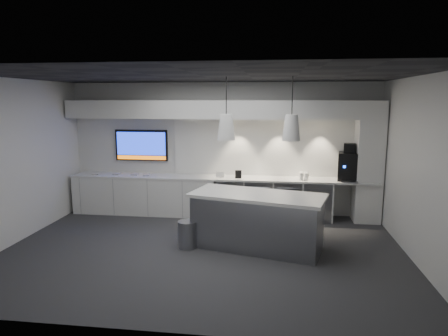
# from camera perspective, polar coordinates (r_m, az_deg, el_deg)

# --- Properties ---
(floor) EXTENTS (7.00, 7.00, 0.00)m
(floor) POSITION_cam_1_polar(r_m,az_deg,el_deg) (7.15, -3.04, -11.74)
(floor) COLOR #2D2E30
(floor) RESTS_ON ground
(ceiling) EXTENTS (7.00, 7.00, 0.00)m
(ceiling) POSITION_cam_1_polar(r_m,az_deg,el_deg) (6.66, -3.28, 13.03)
(ceiling) COLOR black
(ceiling) RESTS_ON wall_back
(wall_back) EXTENTS (7.00, 0.00, 7.00)m
(wall_back) POSITION_cam_1_polar(r_m,az_deg,el_deg) (9.19, -0.29, 2.77)
(wall_back) COLOR silver
(wall_back) RESTS_ON floor
(wall_front) EXTENTS (7.00, 0.00, 7.00)m
(wall_front) POSITION_cam_1_polar(r_m,az_deg,el_deg) (4.37, -9.20, -5.22)
(wall_front) COLOR silver
(wall_front) RESTS_ON floor
(wall_left) EXTENTS (0.00, 7.00, 7.00)m
(wall_left) POSITION_cam_1_polar(r_m,az_deg,el_deg) (8.15, -28.14, 0.71)
(wall_left) COLOR silver
(wall_left) RESTS_ON floor
(wall_right) EXTENTS (0.00, 7.00, 7.00)m
(wall_right) POSITION_cam_1_polar(r_m,az_deg,el_deg) (7.01, 26.24, -0.44)
(wall_right) COLOR silver
(wall_right) RESTS_ON floor
(back_counter) EXTENTS (6.80, 0.65, 0.04)m
(back_counter) POSITION_cam_1_polar(r_m,az_deg,el_deg) (8.97, -0.57, -1.42)
(back_counter) COLOR silver
(back_counter) RESTS_ON left_base_cabinets
(left_base_cabinets) EXTENTS (3.30, 0.63, 0.86)m
(left_base_cabinets) POSITION_cam_1_polar(r_m,az_deg,el_deg) (9.46, -11.14, -3.80)
(left_base_cabinets) COLOR white
(left_base_cabinets) RESTS_ON floor
(fridge_unit_a) EXTENTS (0.60, 0.61, 0.85)m
(fridge_unit_a) POSITION_cam_1_polar(r_m,az_deg,el_deg) (9.04, 1.01, -4.29)
(fridge_unit_a) COLOR gray
(fridge_unit_a) RESTS_ON floor
(fridge_unit_b) EXTENTS (0.60, 0.61, 0.85)m
(fridge_unit_b) POSITION_cam_1_polar(r_m,az_deg,el_deg) (8.99, 5.01, -4.40)
(fridge_unit_b) COLOR gray
(fridge_unit_b) RESTS_ON floor
(fridge_unit_c) EXTENTS (0.60, 0.61, 0.85)m
(fridge_unit_c) POSITION_cam_1_polar(r_m,az_deg,el_deg) (8.99, 9.04, -4.49)
(fridge_unit_c) COLOR gray
(fridge_unit_c) RESTS_ON floor
(fridge_unit_d) EXTENTS (0.60, 0.61, 0.85)m
(fridge_unit_d) POSITION_cam_1_polar(r_m,az_deg,el_deg) (9.03, 13.05, -4.55)
(fridge_unit_d) COLOR gray
(fridge_unit_d) RESTS_ON floor
(backsplash) EXTENTS (4.60, 0.03, 1.30)m
(backsplash) POSITION_cam_1_polar(r_m,az_deg,el_deg) (9.08, 7.22, 2.93)
(backsplash) COLOR white
(backsplash) RESTS_ON wall_back
(soffit) EXTENTS (6.90, 0.60, 0.40)m
(soffit) POSITION_cam_1_polar(r_m,az_deg,el_deg) (8.83, -0.56, 8.34)
(soffit) COLOR white
(soffit) RESTS_ON wall_back
(column) EXTENTS (0.55, 0.55, 2.60)m
(column) POSITION_cam_1_polar(r_m,az_deg,el_deg) (9.05, 19.94, 0.80)
(column) COLOR white
(column) RESTS_ON floor
(wall_tv) EXTENTS (1.25, 0.07, 0.72)m
(wall_tv) POSITION_cam_1_polar(r_m,az_deg,el_deg) (9.57, -11.70, 3.21)
(wall_tv) COLOR black
(wall_tv) RESTS_ON wall_back
(island) EXTENTS (2.50, 1.55, 0.99)m
(island) POSITION_cam_1_polar(r_m,az_deg,el_deg) (7.15, 4.76, -7.52)
(island) COLOR gray
(island) RESTS_ON floor
(bin) EXTENTS (0.37, 0.37, 0.48)m
(bin) POSITION_cam_1_polar(r_m,az_deg,el_deg) (7.25, -5.23, -9.42)
(bin) COLOR gray
(bin) RESTS_ON floor
(coffee_machine) EXTENTS (0.51, 0.67, 0.79)m
(coffee_machine) POSITION_cam_1_polar(r_m,az_deg,el_deg) (8.99, 17.39, 0.40)
(coffee_machine) COLOR black
(coffee_machine) RESTS_ON back_counter
(sign_black) EXTENTS (0.14, 0.05, 0.18)m
(sign_black) POSITION_cam_1_polar(r_m,az_deg,el_deg) (8.81, 2.06, -0.90)
(sign_black) COLOR black
(sign_black) RESTS_ON back_counter
(sign_white) EXTENTS (0.18, 0.05, 0.14)m
(sign_white) POSITION_cam_1_polar(r_m,az_deg,el_deg) (8.89, -0.58, -0.92)
(sign_white) COLOR silver
(sign_white) RESTS_ON back_counter
(cup_cluster) EXTENTS (0.19, 0.19, 0.16)m
(cup_cluster) POSITION_cam_1_polar(r_m,az_deg,el_deg) (8.79, 11.34, -1.16)
(cup_cluster) COLOR white
(cup_cluster) RESTS_ON back_counter
(tray_a) EXTENTS (0.19, 0.19, 0.02)m
(tray_a) POSITION_cam_1_polar(r_m,az_deg,el_deg) (9.73, -17.85, -0.81)
(tray_a) COLOR #9F9F9F
(tray_a) RESTS_ON back_counter
(tray_b) EXTENTS (0.18, 0.18, 0.02)m
(tray_b) POSITION_cam_1_polar(r_m,az_deg,el_deg) (9.59, -15.05, -0.82)
(tray_b) COLOR #9F9F9F
(tray_b) RESTS_ON back_counter
(tray_c) EXTENTS (0.17, 0.17, 0.02)m
(tray_c) POSITION_cam_1_polar(r_m,az_deg,el_deg) (9.42, -12.67, -0.92)
(tray_c) COLOR #9F9F9F
(tray_c) RESTS_ON back_counter
(tray_d) EXTENTS (0.17, 0.17, 0.02)m
(tray_d) POSITION_cam_1_polar(r_m,az_deg,el_deg) (9.29, -10.88, -1.00)
(tray_d) COLOR #9F9F9F
(tray_d) RESTS_ON back_counter
(pendant_left) EXTENTS (0.31, 0.31, 1.14)m
(pendant_left) POSITION_cam_1_polar(r_m,az_deg,el_deg) (6.90, 0.32, 5.88)
(pendant_left) COLOR white
(pendant_left) RESTS_ON ceiling
(pendant_right) EXTENTS (0.31, 0.31, 1.14)m
(pendant_right) POSITION_cam_1_polar(r_m,az_deg,el_deg) (6.85, 9.61, 5.72)
(pendant_right) COLOR white
(pendant_right) RESTS_ON ceiling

